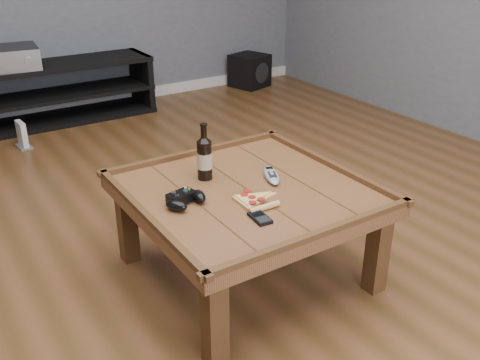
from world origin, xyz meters
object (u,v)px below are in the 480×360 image
beer_bottle (204,157)px  remote_control (272,175)px  coffee_table (247,201)px  av_receiver (6,58)px  pizza_slice (254,200)px  game_controller (185,199)px  smartphone (260,218)px  media_console (69,91)px  game_console (22,136)px  subwoofer (250,71)px

beer_bottle → remote_control: bearing=-32.6°
coffee_table → av_receiver: 2.79m
coffee_table → pizza_slice: bearing=-110.7°
game_controller → remote_control: (0.46, 0.02, -0.01)m
pizza_slice → av_receiver: bearing=99.7°
coffee_table → smartphone: coffee_table is taller
coffee_table → remote_control: 0.18m
game_controller → smartphone: 0.34m
media_console → game_console: 0.71m
av_receiver → media_console: bearing=7.0°
pizza_slice → av_receiver: 2.90m
remote_control → av_receiver: (-0.61, 2.71, 0.12)m
pizza_slice → media_console: bearing=90.8°
smartphone → game_console: (-0.41, 2.53, -0.37)m
remote_control → game_console: (-0.68, 2.24, -0.37)m
coffee_table → av_receiver: size_ratio=2.00×
smartphone → remote_control: bearing=52.8°
beer_bottle → smartphone: 0.47m
media_console → smartphone: 3.01m
media_console → game_controller: bearing=-96.2°
game_controller → remote_control: size_ratio=0.96×
coffee_table → media_console: size_ratio=0.74×
remote_control → game_console: bearing=131.7°
game_controller → game_console: 2.30m
av_receiver → remote_control: bearing=-71.1°
coffee_table → media_console: media_console is taller
av_receiver → game_console: (-0.06, -0.46, -0.49)m
av_receiver → smartphone: bearing=-77.2°
game_controller → remote_control: game_controller is taller
subwoofer → game_console: 2.46m
game_console → game_controller: bearing=-88.7°
smartphone → subwoofer: bearing=62.2°
subwoofer → smartphone: bearing=-139.9°
beer_bottle → game_controller: size_ratio=1.33×
smartphone → pizza_slice: bearing=70.9°
remote_control → av_receiver: 2.78m
coffee_table → smartphone: (-0.11, -0.25, 0.07)m
media_console → beer_bottle: 2.57m
beer_bottle → av_receiver: beer_bottle is taller
beer_bottle → smartphone: bearing=-90.8°
remote_control → coffee_table: bearing=-142.6°
game_controller → media_console: bearing=72.3°
coffee_table → remote_control: bearing=12.4°
game_controller → game_console: bearing=84.0°
remote_control → media_console: bearing=118.3°
game_controller → smartphone: game_controller is taller
media_console → game_console: media_console is taller
game_controller → subwoofer: (2.19, 2.78, -0.31)m
game_controller → pizza_slice: 0.29m
pizza_slice → game_controller: bearing=152.8°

